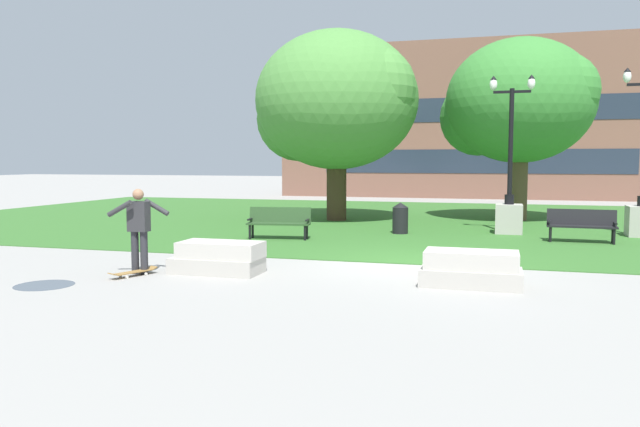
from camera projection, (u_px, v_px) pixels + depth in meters
ground_plane at (411, 265)px, 13.61m from camera, size 140.00×140.00×0.00m
grass_lawn at (447, 221)px, 23.19m from camera, size 40.00×20.00×0.02m
concrete_block_center at (219, 258)px, 12.58m from camera, size 1.82×0.90×0.64m
concrete_block_left at (471, 269)px, 11.29m from camera, size 1.80×0.90×0.64m
person_skateboarder at (139, 226)px, 12.43m from camera, size 1.06×0.62×1.71m
skateboard at (133, 272)px, 12.24m from camera, size 0.57×1.02×0.14m
puddle at (44, 285)px, 11.37m from camera, size 1.06×1.06×0.01m
park_bench_near_left at (279, 221)px, 17.89m from camera, size 1.85×0.76×0.90m
park_bench_near_right at (581, 223)px, 17.14m from camera, size 1.82×0.62×0.90m
lamp_post_right at (509, 202)px, 19.17m from camera, size 1.32×0.80×4.82m
tree_near_right at (518, 103)px, 23.05m from camera, size 5.66×5.39×6.73m
tree_near_left at (335, 102)px, 23.15m from camera, size 6.33×6.03×7.03m
trash_bin at (400, 218)px, 19.18m from camera, size 0.49×0.49×0.96m
building_facade_distant at (474, 120)px, 36.59m from camera, size 23.55×1.03×9.30m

